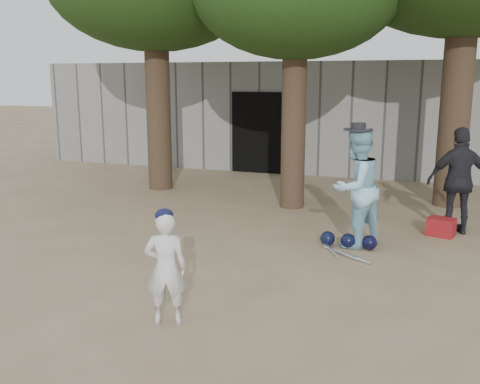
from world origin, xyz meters
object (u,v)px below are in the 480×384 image
at_px(spectator_dark, 459,181).
at_px(red_bag, 441,227).
at_px(spectator_blue, 356,188).
at_px(boy_player, 166,268).

relative_size(spectator_dark, red_bag, 4.25).
distance_m(spectator_blue, red_bag, 1.83).
distance_m(boy_player, red_bag, 5.25).
height_order(boy_player, red_bag, boy_player).
height_order(spectator_blue, spectator_dark, spectator_blue).
bearing_deg(red_bag, boy_player, -122.65).
height_order(spectator_blue, red_bag, spectator_blue).
relative_size(boy_player, spectator_dark, 0.68).
relative_size(spectator_blue, red_bag, 4.39).
bearing_deg(boy_player, red_bag, -143.59).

